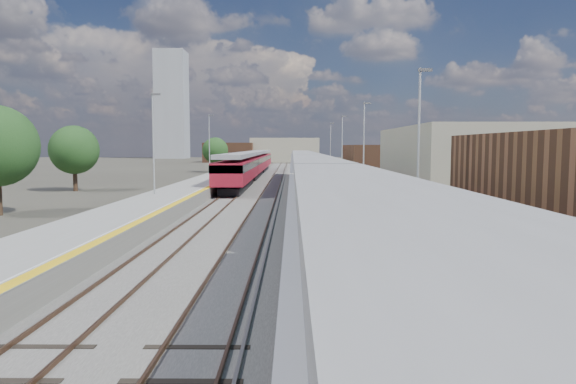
{
  "coord_description": "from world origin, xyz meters",
  "views": [
    {
      "loc": [
        0.14,
        -4.29,
        4.59
      ],
      "look_at": [
        -0.06,
        22.44,
        2.2
      ],
      "focal_mm": 32.0,
      "sensor_mm": 36.0,
      "label": 1
    }
  ],
  "objects": [
    {
      "name": "ground",
      "position": [
        0.0,
        50.0,
        0.0
      ],
      "size": [
        320.0,
        320.0,
        0.0
      ],
      "primitive_type": "plane",
      "color": "#47443A",
      "rests_on": "ground"
    },
    {
      "name": "ballast_bed",
      "position": [
        -2.25,
        52.5,
        0.03
      ],
      "size": [
        10.5,
        155.0,
        0.06
      ],
      "primitive_type": "cube",
      "color": "#565451",
      "rests_on": "ground"
    },
    {
      "name": "tracks",
      "position": [
        -1.65,
        54.18,
        0.11
      ],
      "size": [
        8.96,
        160.0,
        0.17
      ],
      "color": "#4C3323",
      "rests_on": "ground"
    },
    {
      "name": "platform_right",
      "position": [
        5.28,
        52.49,
        0.54
      ],
      "size": [
        4.7,
        155.0,
        8.52
      ],
      "color": "slate",
      "rests_on": "ground"
    },
    {
      "name": "platform_left",
      "position": [
        -9.05,
        52.49,
        0.52
      ],
      "size": [
        4.3,
        155.0,
        8.52
      ],
      "color": "slate",
      "rests_on": "ground"
    },
    {
      "name": "buildings",
      "position": [
        -18.12,
        138.6,
        10.7
      ],
      "size": [
        72.0,
        185.5,
        40.0
      ],
      "color": "brown",
      "rests_on": "ground"
    },
    {
      "name": "green_train",
      "position": [
        1.5,
        35.77,
        2.3
      ],
      "size": [
        2.96,
        82.39,
        3.26
      ],
      "color": "black",
      "rests_on": "ground"
    },
    {
      "name": "red_train",
      "position": [
        -5.5,
        69.14,
        2.19
      ],
      "size": [
        2.94,
        59.55,
        3.71
      ],
      "color": "black",
      "rests_on": "ground"
    },
    {
      "name": "tree_b",
      "position": [
        -22.05,
        47.88,
        4.22
      ],
      "size": [
        4.94,
        4.94,
        6.7
      ],
      "color": "#382619",
      "rests_on": "ground"
    },
    {
      "name": "tree_c",
      "position": [
        -13.32,
        85.68,
        3.86
      ],
      "size": [
        4.53,
        4.53,
        6.14
      ],
      "color": "#382619",
      "rests_on": "ground"
    },
    {
      "name": "tree_d",
      "position": [
        22.03,
        67.01,
        3.45
      ],
      "size": [
        4.05,
        4.05,
        5.49
      ],
      "color": "#382619",
      "rests_on": "ground"
    }
  ]
}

